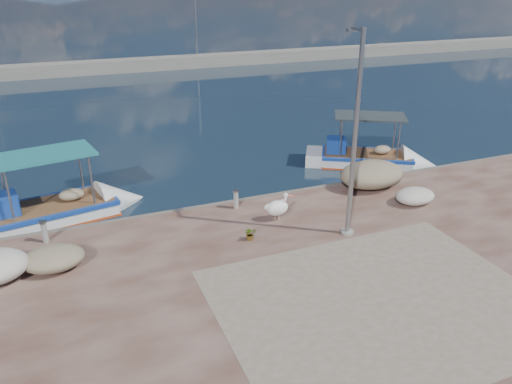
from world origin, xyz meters
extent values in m
plane|color=#162635|center=(0.00, 0.00, 0.00)|extent=(1400.00, 1400.00, 0.00)
cube|color=gray|center=(1.00, -3.00, 0.50)|extent=(9.00, 7.00, 0.01)
cube|color=gray|center=(0.00, 40.00, 0.60)|extent=(120.00, 2.20, 1.20)
cylinder|color=gray|center=(8.00, 40.00, 4.00)|extent=(0.16, 0.16, 7.00)
cube|color=white|center=(-7.35, 7.09, 0.09)|extent=(6.95, 3.34, 1.09)
cube|color=navy|center=(-7.35, 7.09, 0.57)|extent=(5.12, 3.07, 0.16)
cube|color=#A73A14|center=(-7.35, 7.09, 0.02)|extent=(5.12, 3.05, 0.14)
cube|color=navy|center=(-8.99, 6.79, 1.03)|extent=(1.20, 1.20, 0.80)
cube|color=#1A656B|center=(-7.35, 7.09, 2.70)|extent=(3.98, 2.69, 0.09)
cube|color=white|center=(7.70, 7.76, 0.08)|extent=(6.44, 4.89, 1.02)
cube|color=navy|center=(7.70, 7.76, 0.54)|extent=(4.96, 4.07, 0.15)
cube|color=#A73A14|center=(7.70, 7.76, 0.02)|extent=(4.95, 4.06, 0.13)
cube|color=navy|center=(6.35, 8.54, 0.97)|extent=(1.32, 1.32, 0.75)
cube|color=#262D31|center=(7.70, 7.76, 2.53)|extent=(3.95, 3.40, 0.09)
cylinder|color=tan|center=(0.37, 2.79, 0.64)|extent=(0.04, 0.04, 0.28)
cylinder|color=tan|center=(0.50, 2.74, 0.64)|extent=(0.04, 0.04, 0.28)
ellipsoid|color=white|center=(0.44, 2.77, 1.00)|extent=(0.96, 0.77, 0.60)
cylinder|color=white|center=(0.68, 2.68, 1.30)|extent=(0.22, 0.17, 0.51)
sphere|color=white|center=(0.72, 2.67, 1.52)|extent=(0.17, 0.17, 0.17)
cone|color=#E9715A|center=(0.91, 2.60, 1.48)|extent=(0.41, 0.22, 0.12)
cylinder|color=gray|center=(2.31, 0.88, 4.00)|extent=(0.16, 0.16, 7.00)
cylinder|color=gray|center=(2.31, 0.88, 0.55)|extent=(0.44, 0.44, 0.10)
cube|color=gray|center=(2.31, 1.53, 7.35)|extent=(0.35, 0.18, 0.12)
cylinder|color=gray|center=(-0.63, 4.32, 0.87)|extent=(0.19, 0.19, 0.74)
cylinder|color=gray|center=(-0.63, 4.32, 1.24)|extent=(0.25, 0.25, 0.06)
cylinder|color=gray|center=(-7.61, 4.23, 0.88)|extent=(0.20, 0.20, 0.77)
cylinder|color=gray|center=(-7.61, 4.23, 1.27)|extent=(0.26, 0.26, 0.07)
imported|color=#33722D|center=(-1.06, 1.73, 0.73)|extent=(0.45, 0.40, 0.46)
ellipsoid|color=gray|center=(-7.39, 2.31, 0.86)|extent=(1.87, 1.45, 0.73)
ellipsoid|color=silver|center=(6.17, 2.07, 0.81)|extent=(1.66, 1.25, 0.62)
ellipsoid|color=gray|center=(5.52, 4.18, 1.07)|extent=(2.90, 2.07, 1.14)
camera|label=1|loc=(-6.59, -12.42, 8.90)|focal=35.00mm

